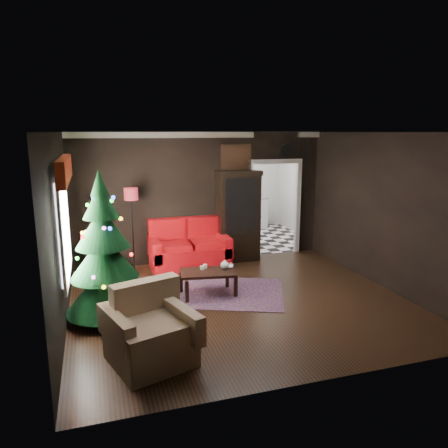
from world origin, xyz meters
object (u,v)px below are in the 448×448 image
object	(u,v)px
teapot	(225,265)
wall_clock	(286,151)
curio_cabinet	(238,218)
christmas_tree	(104,253)
floor_lamp	(133,232)
kitchen_table	(243,228)
armchair	(150,328)
coffee_table	(208,283)
loveseat	(189,244)

from	to	relation	value
teapot	wall_clock	size ratio (longest dim) A/B	0.55
curio_cabinet	christmas_tree	xyz separation A→B (m)	(-2.91, -2.30, 0.10)
floor_lamp	kitchen_table	xyz separation A→B (m)	(2.94, 1.60, -0.45)
teapot	wall_clock	bearing A→B (deg)	44.09
kitchen_table	christmas_tree	bearing A→B (deg)	-133.67
armchair	teapot	world-z (taller)	armchair
coffee_table	armchair	bearing A→B (deg)	-123.03
wall_clock	curio_cabinet	bearing A→B (deg)	-171.47
christmas_tree	wall_clock	world-z (taller)	wall_clock
floor_lamp	armchair	size ratio (longest dim) A/B	1.84
loveseat	christmas_tree	bearing A→B (deg)	-130.25
floor_lamp	coffee_table	world-z (taller)	floor_lamp
teapot	kitchen_table	bearing A→B (deg)	64.88
loveseat	wall_clock	distance (m)	3.04
coffee_table	wall_clock	bearing A→B (deg)	40.06
loveseat	teapot	size ratio (longest dim) A/B	9.70
teapot	kitchen_table	world-z (taller)	kitchen_table
loveseat	christmas_tree	xyz separation A→B (m)	(-1.76, -2.08, 0.55)
coffee_table	kitchen_table	bearing A→B (deg)	60.56
coffee_table	wall_clock	world-z (taller)	wall_clock
loveseat	christmas_tree	size ratio (longest dim) A/B	0.74
loveseat	teapot	xyz separation A→B (m)	(0.27, -1.62, 0.02)
wall_clock	coffee_table	bearing A→B (deg)	-139.94
armchair	teapot	distance (m)	2.49
loveseat	teapot	world-z (taller)	loveseat
coffee_table	kitchen_table	world-z (taller)	kitchen_table
coffee_table	kitchen_table	size ratio (longest dim) A/B	1.25
loveseat	teapot	distance (m)	1.64
curio_cabinet	kitchen_table	xyz separation A→B (m)	(0.65, 1.43, -0.57)
loveseat	kitchen_table	size ratio (longest dim) A/B	2.27
teapot	floor_lamp	bearing A→B (deg)	130.19
loveseat	armchair	distance (m)	3.78
curio_cabinet	armchair	distance (m)	4.52
christmas_tree	armchair	world-z (taller)	christmas_tree
loveseat	armchair	xyz separation A→B (m)	(-1.30, -3.55, -0.04)
teapot	loveseat	bearing A→B (deg)	99.41
curio_cabinet	christmas_tree	bearing A→B (deg)	-141.67
coffee_table	teapot	xyz separation A→B (m)	(0.31, -0.01, 0.29)
floor_lamp	coffee_table	distance (m)	2.09
curio_cabinet	coffee_table	size ratio (longest dim) A/B	2.03
armchair	wall_clock	bearing A→B (deg)	29.45
christmas_tree	armchair	distance (m)	1.64
armchair	coffee_table	world-z (taller)	armchair
christmas_tree	coffee_table	bearing A→B (deg)	15.40
floor_lamp	teapot	bearing A→B (deg)	-49.81
floor_lamp	teapot	world-z (taller)	floor_lamp
kitchen_table	coffee_table	bearing A→B (deg)	-119.44
teapot	wall_clock	xyz separation A→B (m)	(2.08, 2.02, 1.86)
armchair	coffee_table	distance (m)	2.32
coffee_table	curio_cabinet	bearing A→B (deg)	56.96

